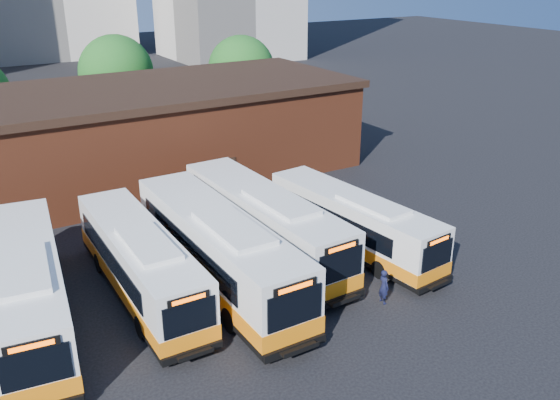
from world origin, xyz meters
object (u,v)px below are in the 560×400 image
bus_farwest (29,292)px  transit_worker (384,286)px  bus_mideast (264,225)px  bus_east (353,224)px  bus_midwest (218,253)px  bus_west (141,265)px

bus_farwest → transit_worker: bearing=-17.5°
bus_mideast → bus_east: bus_mideast is taller
bus_midwest → bus_farwest: bearing=172.2°
bus_west → transit_worker: (9.00, -6.25, -0.69)m
bus_east → transit_worker: bearing=-118.2°
bus_west → bus_midwest: (3.39, -1.06, 0.19)m
bus_west → bus_midwest: bus_midwest is taller
bus_east → transit_worker: bus_east is taller
bus_west → bus_midwest: 3.55m
bus_midwest → bus_east: bearing=-1.9°
bus_midwest → bus_mideast: size_ratio=1.03×
transit_worker → bus_farwest: bearing=69.9°
bus_midwest → transit_worker: size_ratio=8.42×
bus_farwest → bus_west: bearing=7.0°
bus_east → bus_midwest: bearing=172.8°
bus_mideast → transit_worker: (2.22, -6.88, -0.82)m
bus_farwest → transit_worker: bus_farwest is taller
bus_west → transit_worker: bus_west is taller
bus_east → transit_worker: 5.44m
bus_west → transit_worker: 10.97m
bus_mideast → transit_worker: bearing=-74.0°
bus_midwest → bus_east: size_ratio=1.18×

